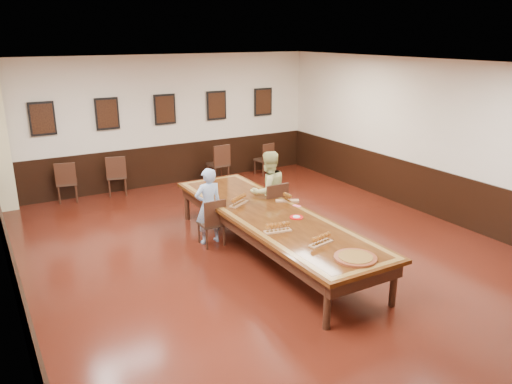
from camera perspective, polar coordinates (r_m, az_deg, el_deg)
floor at (r=8.75m, az=1.66°, el=-7.18°), size 8.00×10.00×0.02m
ceiling at (r=7.96m, az=1.87°, el=14.37°), size 8.00×10.00×0.02m
wall_back at (r=12.65m, az=-10.41°, el=7.97°), size 8.00×0.02×3.20m
wall_left at (r=7.05m, az=-27.15°, el=-1.38°), size 0.02×10.00×3.20m
wall_right at (r=10.82m, az=20.20°, el=5.57°), size 0.02×10.00×3.20m
chair_man at (r=9.01m, az=-5.16°, el=-3.37°), size 0.41×0.45×0.88m
chair_woman at (r=9.54m, az=1.75°, el=-1.71°), size 0.48×0.52×1.00m
spare_chair_a at (r=12.09m, az=-20.82°, el=1.16°), size 0.53×0.56×0.94m
spare_chair_b at (r=12.25m, az=-15.68°, el=1.92°), size 0.54×0.57×0.96m
spare_chair_c at (r=12.84m, az=-4.36°, el=3.33°), size 0.50×0.54×1.00m
spare_chair_d at (r=13.53m, az=0.88°, el=3.84°), size 0.49×0.52×0.87m
person_man at (r=9.01m, az=-5.46°, el=-1.61°), size 0.52×0.34×1.41m
person_woman at (r=9.54m, az=1.42°, el=0.07°), size 0.79×0.62×1.57m
pink_phone at (r=8.85m, az=4.68°, el=-1.60°), size 0.12×0.16×0.01m
wainscoting at (r=8.55m, az=1.69°, el=-4.07°), size 8.00×10.00×1.00m
conference_table at (r=8.51m, az=1.69°, el=-3.38°), size 1.40×5.00×0.76m
posters at (r=12.54m, az=-10.37°, el=9.28°), size 6.14×0.04×0.74m
flight_a at (r=8.88m, az=-1.97°, el=-0.98°), size 0.46×0.35×0.17m
flight_b at (r=9.06m, az=3.60°, el=-0.65°), size 0.43×0.32×0.16m
flight_c at (r=7.68m, az=2.51°, el=-4.07°), size 0.44×0.20×0.16m
flight_d at (r=7.29m, az=7.43°, el=-5.44°), size 0.43×0.21×0.15m
red_plate_grp at (r=8.29m, az=4.65°, el=-2.91°), size 0.22×0.22×0.03m
carved_platter at (r=6.93m, az=11.29°, el=-7.39°), size 0.73×0.73×0.05m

